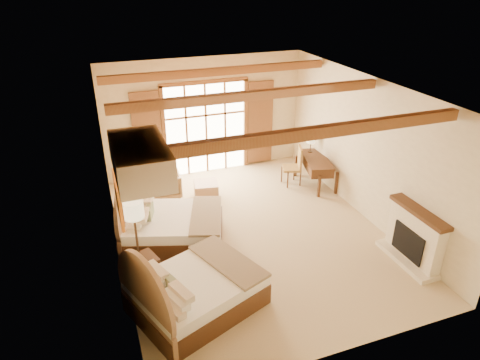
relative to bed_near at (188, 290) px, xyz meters
name	(u,v)px	position (x,y,z in m)	size (l,w,h in m)	color
floor	(251,233)	(1.84, 1.81, -0.40)	(7.00, 7.00, 0.00)	#CCB688
wall_back	(205,116)	(1.84, 5.31, 1.20)	(5.50, 5.50, 0.00)	beige
wall_left	(113,188)	(-0.91, 1.81, 1.20)	(7.00, 7.00, 0.00)	beige
wall_right	(367,149)	(4.59, 1.81, 1.20)	(7.00, 7.00, 0.00)	beige
ceiling	(253,89)	(1.84, 1.81, 2.80)	(7.00, 7.00, 0.00)	#A96632
ceiling_beams	(253,95)	(1.84, 1.81, 2.68)	(5.39, 4.60, 0.18)	brown
french_doors	(206,129)	(1.84, 5.25, 0.85)	(3.95, 0.08, 2.60)	white
fireplace	(413,239)	(4.44, -0.19, 0.11)	(0.46, 1.40, 1.16)	#F3E9C6
painting	(119,199)	(-0.86, 1.06, 1.35)	(0.06, 0.95, 0.75)	orange
canopy_valance	(140,159)	(-0.56, -0.19, 2.55)	(0.70, 1.40, 0.45)	#F7E6C5
bed_near	(188,290)	(0.00, 0.00, 0.00)	(2.55, 2.16, 1.33)	#4C2A13
bed_far	(166,226)	(0.05, 2.09, 0.00)	(2.49, 2.09, 1.34)	#4C2A13
nightstand	(144,270)	(-0.60, 0.94, -0.13)	(0.46, 0.46, 0.56)	#4C2A13
floor_lamp	(134,215)	(-0.66, 0.95, 1.06)	(0.37, 0.37, 1.73)	#392517
armchair	(166,184)	(0.45, 4.14, -0.08)	(0.69, 0.71, 0.64)	#A07A49
ottoman	(206,190)	(1.36, 3.71, -0.19)	(0.58, 0.58, 0.42)	#A16E51
desk	(316,171)	(4.30, 3.43, 0.00)	(0.94, 1.51, 0.76)	#4C2A13
desk_chair	(292,173)	(3.74, 3.67, -0.07)	(0.60, 0.59, 1.06)	#A88744
desk_lamp	(311,140)	(4.36, 3.89, 0.69)	(0.22, 0.22, 0.44)	#392517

